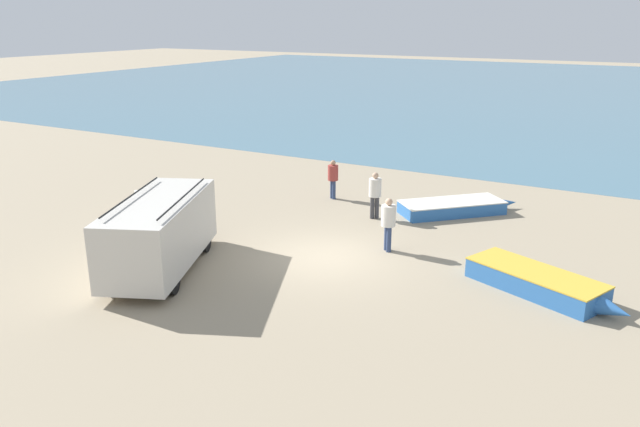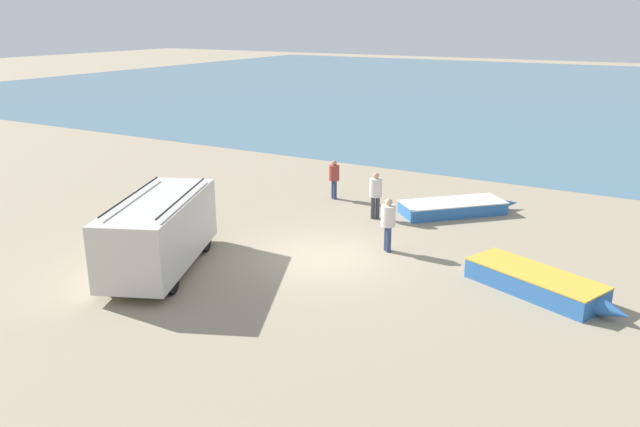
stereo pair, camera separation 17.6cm
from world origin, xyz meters
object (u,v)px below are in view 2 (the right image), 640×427
object	(u,v)px
parked_van	(160,231)
fishing_rowboat_2	(157,206)
fishing_rowboat_0	(456,207)
fisherman_1	(388,220)
fisherman_2	(334,176)
fisherman_0	(376,191)
fishing_rowboat_1	(539,283)

from	to	relation	value
parked_van	fishing_rowboat_2	bearing A→B (deg)	21.87
fishing_rowboat_0	fisherman_1	xyz separation A→B (m)	(-0.61, -4.97, 0.80)
fisherman_2	fisherman_0	bearing A→B (deg)	91.48
fisherman_0	fishing_rowboat_0	bearing A→B (deg)	90.71
fisherman_0	fisherman_1	world-z (taller)	fisherman_0
fishing_rowboat_1	fisherman_2	world-z (taller)	fisherman_2
fishing_rowboat_0	fisherman_1	size ratio (longest dim) A/B	2.31
fishing_rowboat_0	fisherman_2	bearing A→B (deg)	140.92
parked_van	fisherman_1	distance (m)	7.01
fishing_rowboat_1	fishing_rowboat_2	distance (m)	14.19
fishing_rowboat_2	fisherman_2	bearing A→B (deg)	-93.66
fisherman_2	fishing_rowboat_0	bearing A→B (deg)	128.46
fisherman_1	fisherman_2	distance (m)	6.24
parked_van	fisherman_2	distance (m)	9.19
parked_van	fisherman_0	distance (m)	8.32
parked_van	fisherman_1	xyz separation A→B (m)	(5.19, 4.70, -0.14)
fishing_rowboat_2	fisherman_2	xyz separation A→B (m)	(4.93, 5.11, 0.70)
fisherman_1	fisherman_0	bearing A→B (deg)	-105.66
fishing_rowboat_0	fisherman_0	size ratio (longest dim) A/B	2.31
fishing_rowboat_1	fisherman_1	size ratio (longest dim) A/B	2.58
fisherman_1	fishing_rowboat_2	bearing A→B (deg)	-43.36
parked_van	fisherman_1	world-z (taller)	parked_van
fisherman_1	fishing_rowboat_0	bearing A→B (deg)	-144.52
fishing_rowboat_1	fisherman_0	distance (m)	7.70
fisherman_0	fishing_rowboat_2	bearing A→B (deg)	-105.02
fisherman_2	fisherman_1	bearing A→B (deg)	77.10
fishing_rowboat_0	fishing_rowboat_1	size ratio (longest dim) A/B	0.89
fishing_rowboat_2	fisherman_0	bearing A→B (deg)	-114.45
parked_van	fishing_rowboat_0	distance (m)	11.32
fishing_rowboat_0	fishing_rowboat_1	xyz separation A→B (m)	(4.26, -5.86, 0.04)
parked_van	fishing_rowboat_0	world-z (taller)	parked_van
fisherman_0	fisherman_2	bearing A→B (deg)	-161.25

